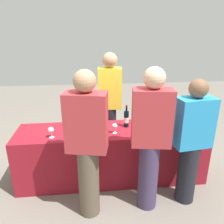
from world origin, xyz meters
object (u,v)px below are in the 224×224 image
at_px(wine_bottle_0, 72,121).
at_px(wine_bottle_4, 154,116).
at_px(wine_bottle_2, 126,119).
at_px(menu_board, 149,124).
at_px(wine_glass_0, 51,130).
at_px(guest_2, 191,141).
at_px(server_pouring, 110,102).
at_px(wine_bottle_5, 163,117).
at_px(guest_1, 150,138).
at_px(guest_0, 87,143).
at_px(wine_glass_1, 115,126).
at_px(wine_glass_2, 171,124).
at_px(wine_bottle_1, 82,121).
at_px(wine_bottle_3, 149,118).

bearing_deg(wine_bottle_0, wine_bottle_4, 4.17).
xyz_separation_m(wine_bottle_2, menu_board, (0.61, 0.94, -0.51)).
xyz_separation_m(wine_glass_0, guest_2, (1.63, -0.40, -0.03)).
height_order(server_pouring, menu_board, server_pouring).
bearing_deg(wine_bottle_5, guest_2, -80.45).
height_order(wine_bottle_5, guest_1, guest_1).
bearing_deg(server_pouring, wine_glass_0, 50.03).
xyz_separation_m(guest_0, guest_2, (1.18, 0.09, -0.08)).
distance_m(wine_bottle_0, wine_glass_1, 0.59).
relative_size(wine_glass_2, guest_2, 0.09).
height_order(wine_glass_1, guest_0, guest_0).
relative_size(wine_bottle_5, wine_glass_1, 2.24).
height_order(wine_bottle_2, wine_bottle_4, wine_bottle_2).
relative_size(wine_glass_0, guest_1, 0.08).
distance_m(wine_bottle_1, wine_bottle_2, 0.61).
distance_m(wine_bottle_5, guest_2, 0.69).
xyz_separation_m(wine_bottle_2, wine_bottle_5, (0.54, 0.05, -0.01)).
relative_size(wine_bottle_5, wine_glass_0, 2.13).
relative_size(wine_bottle_1, guest_1, 0.19).
height_order(guest_1, guest_2, guest_1).
xyz_separation_m(wine_bottle_0, wine_bottle_5, (1.28, 0.04, -0.00)).
xyz_separation_m(wine_bottle_3, wine_bottle_4, (0.10, 0.10, -0.01)).
relative_size(wine_bottle_0, wine_glass_0, 2.09).
xyz_separation_m(wine_glass_0, server_pouring, (0.81, 0.79, 0.10)).
bearing_deg(guest_0, guest_1, 14.75).
bearing_deg(wine_bottle_5, wine_glass_2, -82.94).
relative_size(wine_bottle_4, wine_glass_2, 2.14).
bearing_deg(wine_bottle_4, menu_board, 77.03).
relative_size(wine_bottle_4, guest_1, 0.17).
height_order(wine_bottle_0, wine_bottle_2, wine_bottle_2).
distance_m(wine_bottle_0, guest_2, 1.53).
relative_size(guest_0, menu_board, 2.32).
bearing_deg(menu_board, wine_bottle_2, -129.94).
bearing_deg(wine_bottle_2, menu_board, 57.21).
height_order(wine_bottle_5, wine_glass_0, wine_bottle_5).
xyz_separation_m(wine_bottle_2, wine_bottle_3, (0.31, -0.01, -0.00)).
relative_size(wine_bottle_2, wine_bottle_3, 1.00).
distance_m(wine_bottle_4, wine_glass_0, 1.43).
bearing_deg(wine_bottle_0, wine_bottle_2, -0.67).
relative_size(wine_bottle_0, server_pouring, 0.17).
distance_m(server_pouring, guest_0, 1.32).
bearing_deg(guest_1, menu_board, 82.93).
relative_size(wine_bottle_0, menu_board, 0.41).
relative_size(wine_bottle_3, guest_1, 0.19).
bearing_deg(wine_bottle_3, wine_glass_2, -36.08).
bearing_deg(wine_bottle_5, wine_bottle_4, 159.98).
distance_m(wine_bottle_4, menu_board, 1.00).
distance_m(wine_bottle_1, guest_2, 1.41).
xyz_separation_m(wine_bottle_1, wine_bottle_4, (1.02, 0.09, -0.01)).
bearing_deg(wine_bottle_1, menu_board, 37.81).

